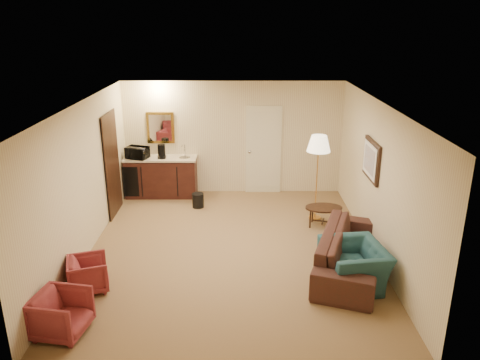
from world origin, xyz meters
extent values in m
plane|color=#906B49|center=(0.00, 0.00, 0.00)|extent=(6.00, 6.00, 0.00)
cube|color=beige|center=(0.00, 3.00, 1.30)|extent=(5.00, 0.02, 2.60)
cube|color=beige|center=(-2.50, 0.00, 1.30)|extent=(0.02, 6.00, 2.60)
cube|color=beige|center=(2.50, 0.00, 1.30)|extent=(0.02, 6.00, 2.60)
cube|color=white|center=(0.00, 0.00, 2.60)|extent=(5.00, 6.00, 0.02)
cube|color=beige|center=(0.70, 2.97, 1.02)|extent=(0.82, 0.06, 2.05)
cube|color=black|center=(-2.47, 1.70, 1.05)|extent=(0.06, 0.98, 2.10)
cube|color=gold|center=(-1.65, 2.97, 1.55)|extent=(0.62, 0.04, 0.72)
cube|color=black|center=(2.46, 0.40, 1.55)|extent=(0.06, 0.90, 0.70)
cube|color=#391812|center=(-1.65, 2.72, 0.46)|extent=(1.64, 0.58, 0.92)
imported|color=black|center=(1.95, -0.70, 0.45)|extent=(1.40, 2.42, 0.91)
imported|color=#204952|center=(1.90, -1.13, 0.44)|extent=(0.80, 1.09, 0.87)
imported|color=maroon|center=(-2.13, -1.28, 0.29)|extent=(0.68, 0.70, 0.58)
imported|color=maroon|center=(-2.15, -2.33, 0.32)|extent=(0.69, 0.72, 0.65)
cube|color=black|center=(1.80, 1.00, 0.21)|extent=(0.83, 0.68, 0.41)
cube|color=gold|center=(1.70, 1.40, 0.88)|extent=(0.56, 0.56, 1.76)
cylinder|color=black|center=(-0.76, 2.00, 0.16)|extent=(0.26, 0.26, 0.32)
imported|color=black|center=(-2.15, 2.65, 1.08)|extent=(0.54, 0.41, 0.32)
cylinder|color=black|center=(-1.60, 2.65, 1.08)|extent=(0.21, 0.21, 0.32)
camera|label=1|loc=(0.15, -7.46, 3.90)|focal=35.00mm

